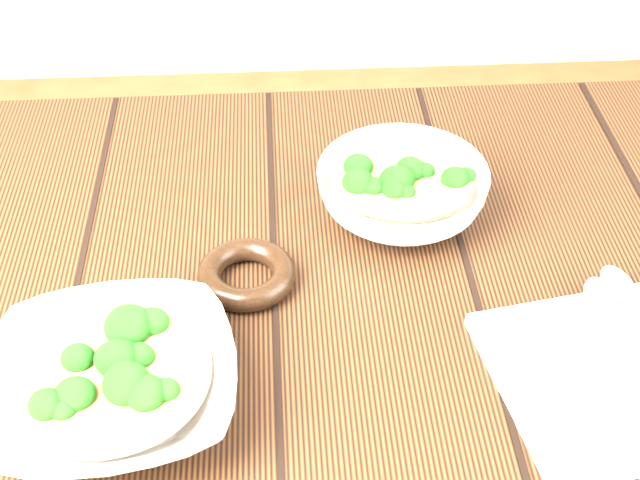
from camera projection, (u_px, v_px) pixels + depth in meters
The scene contains 7 objects.
table at pixel (298, 384), 0.96m from camera, with size 1.20×0.80×0.75m.
soup_bowl_front at pixel (113, 384), 0.76m from camera, with size 0.24×0.24×0.06m.
soup_bowl_back at pixel (402, 191), 0.97m from camera, with size 0.20×0.20×0.07m.
trivet at pixel (247, 274), 0.89m from camera, with size 0.10×0.10×0.02m, color black.
napkin at pixel (630, 373), 0.80m from camera, with size 0.24×0.20×0.01m, color beige.
spoon_left at pixel (608, 326), 0.83m from camera, with size 0.05×0.20×0.01m.
spoon_right at pixel (634, 313), 0.85m from camera, with size 0.03×0.20×0.01m.
Camera 1 is at (-0.01, -0.62, 1.37)m, focal length 50.00 mm.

